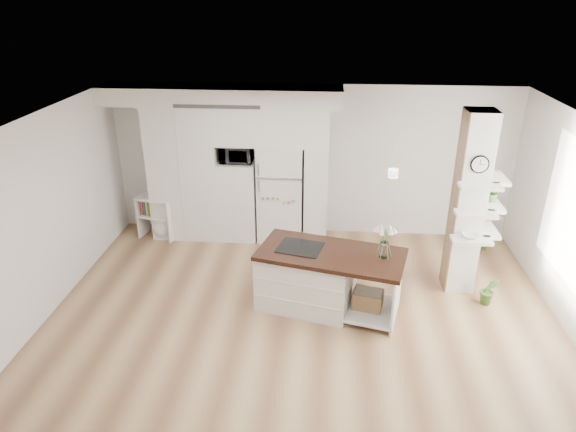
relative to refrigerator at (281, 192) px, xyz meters
The scene contains 13 objects.
floor 2.87m from the refrigerator, 78.93° to the right, with size 7.00×6.00×0.01m, color tan.
room 2.90m from the refrigerator, 78.93° to the right, with size 7.04×6.04×2.72m.
cabinet_wall 1.12m from the refrigerator, behind, with size 4.00×0.71×2.70m.
refrigerator is the anchor object (origin of this frame).
column 3.33m from the refrigerator, 28.14° to the right, with size 0.69×0.90×2.70m.
pendant_light 3.59m from the refrigerator, 48.71° to the right, with size 0.12×0.12×0.10m, color white.
kitchen_island 2.30m from the refrigerator, 72.49° to the right, with size 2.14×1.38×1.46m.
bookshelf 2.25m from the refrigerator, behind, with size 0.72×0.52×0.77m.
floor_plant_a 3.76m from the refrigerator, 31.55° to the right, with size 0.25×0.20×0.45m, color #437830.
floor_plant_b 3.59m from the refrigerator, ahead, with size 0.25×0.25×0.45m, color #437830.
microwave 1.02m from the refrigerator, behind, with size 0.54×0.37×0.30m, color #2D2D2D.
shelf_plant 3.51m from the refrigerator, 23.68° to the right, with size 0.27×0.23×0.30m, color #437830.
decor_bowl 3.34m from the refrigerator, 32.27° to the right, with size 0.22×0.22×0.05m, color white.
Camera 1 is at (0.28, -5.68, 4.18)m, focal length 32.00 mm.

